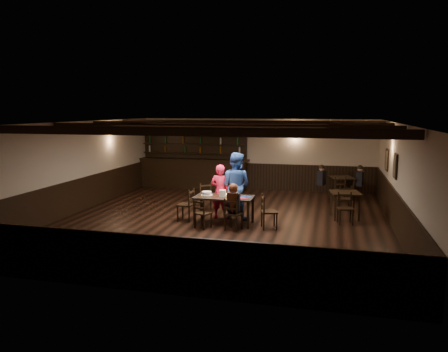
% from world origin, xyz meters
% --- Properties ---
extents(ground, '(10.00, 10.00, 0.00)m').
position_xyz_m(ground, '(0.00, 0.00, 0.00)').
color(ground, black).
rests_on(ground, ground).
extents(room_shell, '(9.02, 10.02, 2.71)m').
position_xyz_m(room_shell, '(0.01, 0.04, 1.75)').
color(room_shell, '#C2B4A1').
rests_on(room_shell, ground).
extents(dining_table, '(1.56, 0.78, 0.75)m').
position_xyz_m(dining_table, '(0.11, -0.37, 0.67)').
color(dining_table, black).
rests_on(dining_table, ground).
extents(chair_near_left, '(0.47, 0.46, 0.78)m').
position_xyz_m(chair_near_left, '(-0.35, -0.97, 0.46)').
color(chair_near_left, black).
rests_on(chair_near_left, ground).
extents(chair_near_right, '(0.47, 0.46, 0.83)m').
position_xyz_m(chair_near_right, '(0.47, -0.95, 0.49)').
color(chair_near_right, black).
rests_on(chair_near_right, ground).
extents(chair_end_left, '(0.42, 0.44, 0.90)m').
position_xyz_m(chair_end_left, '(-0.93, -0.28, 0.52)').
color(chair_end_left, black).
rests_on(chair_end_left, ground).
extents(chair_end_right, '(0.50, 0.51, 0.88)m').
position_xyz_m(chair_end_right, '(1.27, -0.53, 0.51)').
color(chair_end_right, black).
rests_on(chair_end_right, ground).
extents(chair_far_pushed, '(0.54, 0.53, 0.84)m').
position_xyz_m(chair_far_pushed, '(-0.78, 1.01, 0.49)').
color(chair_far_pushed, black).
rests_on(chair_far_pushed, ground).
extents(woman_pink, '(0.59, 0.42, 1.54)m').
position_xyz_m(woman_pink, '(-0.14, 0.19, 0.77)').
color(woman_pink, '#E82854').
rests_on(woman_pink, ground).
extents(man_blue, '(1.02, 0.86, 1.87)m').
position_xyz_m(man_blue, '(0.27, 0.30, 0.94)').
color(man_blue, navy).
rests_on(man_blue, ground).
extents(seated_person, '(0.32, 0.47, 0.77)m').
position_xyz_m(seated_person, '(0.49, -0.90, 0.81)').
color(seated_person, black).
rests_on(seated_person, ground).
extents(cake, '(0.32, 0.32, 0.10)m').
position_xyz_m(cake, '(-0.39, -0.30, 0.80)').
color(cake, white).
rests_on(cake, dining_table).
extents(plate_stack_a, '(0.19, 0.19, 0.18)m').
position_xyz_m(plate_stack_a, '(0.07, -0.38, 0.84)').
color(plate_stack_a, white).
rests_on(plate_stack_a, dining_table).
extents(plate_stack_b, '(0.17, 0.17, 0.20)m').
position_xyz_m(plate_stack_b, '(0.34, -0.28, 0.85)').
color(plate_stack_b, white).
rests_on(plate_stack_b, dining_table).
extents(tea_light, '(0.05, 0.05, 0.06)m').
position_xyz_m(tea_light, '(0.14, -0.25, 0.78)').
color(tea_light, '#A5A8AD').
rests_on(tea_light, dining_table).
extents(salt_shaker, '(0.03, 0.03, 0.09)m').
position_xyz_m(salt_shaker, '(0.43, -0.46, 0.80)').
color(salt_shaker, silver).
rests_on(salt_shaker, dining_table).
extents(pepper_shaker, '(0.04, 0.04, 0.10)m').
position_xyz_m(pepper_shaker, '(0.53, -0.49, 0.80)').
color(pepper_shaker, '#A5A8AD').
rests_on(pepper_shaker, dining_table).
extents(drink_glass, '(0.06, 0.06, 0.10)m').
position_xyz_m(drink_glass, '(0.41, -0.23, 0.80)').
color(drink_glass, silver).
rests_on(drink_glass, dining_table).
extents(menu_red, '(0.37, 0.32, 0.00)m').
position_xyz_m(menu_red, '(0.62, -0.45, 0.75)').
color(menu_red, maroon).
rests_on(menu_red, dining_table).
extents(menu_blue, '(0.35, 0.30, 0.00)m').
position_xyz_m(menu_blue, '(0.68, -0.26, 0.75)').
color(menu_blue, navy).
rests_on(menu_blue, dining_table).
extents(bar_counter, '(4.49, 0.70, 2.20)m').
position_xyz_m(bar_counter, '(-2.46, 4.72, 0.73)').
color(bar_counter, black).
rests_on(bar_counter, ground).
extents(back_table_a, '(0.91, 0.91, 0.75)m').
position_xyz_m(back_table_a, '(3.27, 1.07, 0.65)').
color(back_table_a, black).
rests_on(back_table_a, ground).
extents(back_table_b, '(0.96, 0.96, 0.75)m').
position_xyz_m(back_table_b, '(3.21, 3.91, 0.65)').
color(back_table_b, black).
rests_on(back_table_b, ground).
extents(bg_patron_left, '(0.31, 0.39, 0.70)m').
position_xyz_m(bg_patron_left, '(2.54, 3.78, 0.82)').
color(bg_patron_left, black).
rests_on(bg_patron_left, ground).
extents(bg_patron_right, '(0.29, 0.39, 0.72)m').
position_xyz_m(bg_patron_right, '(3.80, 3.90, 0.82)').
color(bg_patron_right, black).
rests_on(bg_patron_right, ground).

